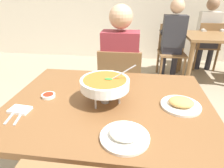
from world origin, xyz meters
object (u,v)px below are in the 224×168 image
sauce_dish (49,95)px  diner_main (120,63)px  dining_table_main (109,115)px  chair_diner_main (120,85)px  appetizer_plate (181,104)px  patron_bg_middle (173,35)px  curry_bowl (105,84)px  rice_plate (125,135)px  chair_bg_middle (171,48)px  patron_bg_left (208,30)px  dining_table_far (216,44)px  chair_bg_left (207,44)px

sauce_dish → diner_main: bearing=63.2°
dining_table_main → diner_main: bearing=90.0°
chair_diner_main → appetizer_plate: chair_diner_main is taller
appetizer_plate → diner_main: bearing=118.5°
patron_bg_middle → curry_bowl: bearing=-108.5°
diner_main → rice_plate: diner_main is taller
chair_bg_middle → patron_bg_left: bearing=32.8°
dining_table_main → rice_plate: size_ratio=5.37×
curry_bowl → appetizer_plate: curry_bowl is taller
chair_bg_middle → patron_bg_middle: bearing=-97.8°
appetizer_plate → curry_bowl: bearing=-178.9°
curry_bowl → dining_table_far: bearing=57.3°
diner_main → patron_bg_middle: 1.65m
sauce_dish → chair_bg_left: size_ratio=0.10×
curry_bowl → appetizer_plate: size_ratio=1.39×
diner_main → sauce_dish: bearing=-116.8°
diner_main → patron_bg_left: 2.50m
appetizer_plate → chair_bg_left: size_ratio=0.27×
diner_main → sauce_dish: size_ratio=14.56×
diner_main → curry_bowl: size_ratio=3.94×
rice_plate → patron_bg_left: (1.35, 3.16, -0.05)m
chair_diner_main → patron_bg_middle: 1.69m
patron_bg_left → sauce_dish: bearing=-123.6°
dining_table_main → sauce_dish: (-0.41, 0.00, 0.12)m
dining_table_main → appetizer_plate: 0.46m
chair_diner_main → rice_plate: size_ratio=3.75×
curry_bowl → sauce_dish: size_ratio=3.69×
diner_main → rice_plate: 1.15m
dining_table_main → sauce_dish: size_ratio=14.32×
dining_table_main → rice_plate: bearing=-69.4°
sauce_dish → chair_bg_middle: 2.65m
chair_diner_main → diner_main: size_ratio=0.69×
dining_table_main → patron_bg_left: patron_bg_left is taller
sauce_dish → chair_bg_middle: chair_bg_middle is taller
diner_main → chair_bg_middle: size_ratio=1.46×
appetizer_plate → patron_bg_left: patron_bg_left is taller
rice_plate → dining_table_main: bearing=110.6°
dining_table_far → patron_bg_middle: size_ratio=0.76×
rice_plate → dining_table_far: size_ratio=0.24×
chair_diner_main → patron_bg_left: 2.54m
diner_main → chair_bg_left: diner_main is taller
patron_bg_left → patron_bg_middle: same height
dining_table_main → curry_bowl: 0.24m
curry_bowl → dining_table_main: bearing=37.3°
dining_table_main → rice_plate: (0.13, -0.33, 0.13)m
chair_bg_middle → patron_bg_middle: patron_bg_middle is taller
sauce_dish → patron_bg_left: bearing=56.4°
appetizer_plate → patron_bg_left: size_ratio=0.18×
dining_table_far → patron_bg_middle: bearing=177.7°
diner_main → appetizer_plate: 0.93m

